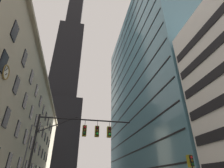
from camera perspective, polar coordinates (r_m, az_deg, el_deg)
The scene contains 6 objects.
station_building at distance 44.22m, azimuth -30.89°, elevation -12.78°, with size 13.01×67.47×22.90m.
dark_skyscraper at distance 128.91m, azimuth -15.15°, elevation 1.69°, with size 27.14×27.14×220.06m.
glass_office_midrise at distance 55.55m, azimuth 12.03°, elevation -0.62°, with size 14.16×48.86×55.78m.
traffic_signal_mast at distance 17.63m, azimuth -10.72°, elevation -16.61°, with size 9.16×0.63×7.46m.
traffic_light_near_right at distance 18.63m, azimuth 24.48°, elevation -22.68°, with size 0.40×0.63×3.89m.
street_lamppost at distance 25.88m, azimuth -25.69°, elevation -19.45°, with size 2.14×0.32×8.48m.
Camera 1 is at (-3.21, -13.13, 1.91)m, focal length 27.96 mm.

